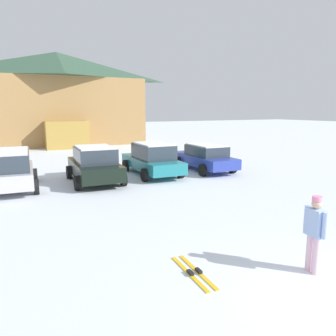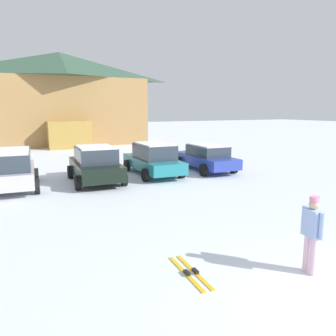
{
  "view_description": "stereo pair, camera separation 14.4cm",
  "coord_description": "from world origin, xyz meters",
  "px_view_note": "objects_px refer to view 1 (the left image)",
  "views": [
    {
      "loc": [
        -5.62,
        -2.75,
        3.42
      ],
      "look_at": [
        0.16,
        8.41,
        1.16
      ],
      "focal_mm": 35.0,
      "sensor_mm": 36.0,
      "label": 1
    },
    {
      "loc": [
        -5.5,
        -2.82,
        3.42
      ],
      "look_at": [
        0.16,
        8.41,
        1.16
      ],
      "focal_mm": 35.0,
      "sensor_mm": 36.0,
      "label": 2
    }
  ],
  "objects_px": {
    "parked_black_sedan": "(95,164)",
    "pair_of_skis": "(194,272)",
    "skier_adult_in_blue_parka": "(315,230)",
    "ski_lodge": "(59,98)",
    "parked_blue_hatchback": "(205,157)",
    "parked_silver_wagon": "(11,169)",
    "parked_teal_hatchback": "(152,159)"
  },
  "relations": [
    {
      "from": "ski_lodge",
      "to": "pair_of_skis",
      "type": "height_order",
      "value": "ski_lodge"
    },
    {
      "from": "parked_black_sedan",
      "to": "pair_of_skis",
      "type": "distance_m",
      "value": 9.65
    },
    {
      "from": "parked_black_sedan",
      "to": "parked_silver_wagon",
      "type": "bearing_deg",
      "value": 176.35
    },
    {
      "from": "ski_lodge",
      "to": "parked_black_sedan",
      "type": "relative_size",
      "value": 3.69
    },
    {
      "from": "skier_adult_in_blue_parka",
      "to": "pair_of_skis",
      "type": "distance_m",
      "value": 2.68
    },
    {
      "from": "parked_blue_hatchback",
      "to": "pair_of_skis",
      "type": "height_order",
      "value": "parked_blue_hatchback"
    },
    {
      "from": "parked_black_sedan",
      "to": "parked_blue_hatchback",
      "type": "distance_m",
      "value": 6.32
    },
    {
      "from": "parked_silver_wagon",
      "to": "parked_teal_hatchback",
      "type": "height_order",
      "value": "parked_silver_wagon"
    },
    {
      "from": "parked_blue_hatchback",
      "to": "skier_adult_in_blue_parka",
      "type": "bearing_deg",
      "value": -112.61
    },
    {
      "from": "ski_lodge",
      "to": "parked_blue_hatchback",
      "type": "bearing_deg",
      "value": -75.9
    },
    {
      "from": "parked_silver_wagon",
      "to": "parked_black_sedan",
      "type": "bearing_deg",
      "value": -3.65
    },
    {
      "from": "parked_silver_wagon",
      "to": "ski_lodge",
      "type": "bearing_deg",
      "value": 74.5
    },
    {
      "from": "parked_black_sedan",
      "to": "parked_teal_hatchback",
      "type": "relative_size",
      "value": 0.92
    },
    {
      "from": "parked_blue_hatchback",
      "to": "pair_of_skis",
      "type": "distance_m",
      "value": 11.94
    },
    {
      "from": "parked_black_sedan",
      "to": "parked_teal_hatchback",
      "type": "xyz_separation_m",
      "value": [
        3.17,
        0.4,
        -0.02
      ]
    },
    {
      "from": "ski_lodge",
      "to": "parked_black_sedan",
      "type": "bearing_deg",
      "value": -94.92
    },
    {
      "from": "parked_teal_hatchback",
      "to": "parked_blue_hatchback",
      "type": "bearing_deg",
      "value": -3.88
    },
    {
      "from": "parked_black_sedan",
      "to": "skier_adult_in_blue_parka",
      "type": "height_order",
      "value": "parked_black_sedan"
    },
    {
      "from": "ski_lodge",
      "to": "parked_teal_hatchback",
      "type": "distance_m",
      "value": 18.89
    },
    {
      "from": "parked_blue_hatchback",
      "to": "skier_adult_in_blue_parka",
      "type": "xyz_separation_m",
      "value": [
        -4.54,
        -10.9,
        0.18
      ]
    },
    {
      "from": "parked_silver_wagon",
      "to": "skier_adult_in_blue_parka",
      "type": "height_order",
      "value": "parked_silver_wagon"
    },
    {
      "from": "ski_lodge",
      "to": "parked_blue_hatchback",
      "type": "xyz_separation_m",
      "value": [
        4.69,
        -18.69,
        -3.7
      ]
    },
    {
      "from": "parked_silver_wagon",
      "to": "parked_black_sedan",
      "type": "height_order",
      "value": "parked_black_sedan"
    },
    {
      "from": "parked_silver_wagon",
      "to": "pair_of_skis",
      "type": "height_order",
      "value": "parked_silver_wagon"
    },
    {
      "from": "parked_silver_wagon",
      "to": "pair_of_skis",
      "type": "distance_m",
      "value": 10.33
    },
    {
      "from": "parked_black_sedan",
      "to": "skier_adult_in_blue_parka",
      "type": "bearing_deg",
      "value": -80.57
    },
    {
      "from": "ski_lodge",
      "to": "parked_blue_hatchback",
      "type": "distance_m",
      "value": 19.62
    },
    {
      "from": "parked_black_sedan",
      "to": "parked_teal_hatchback",
      "type": "bearing_deg",
      "value": 7.21
    },
    {
      "from": "parked_silver_wagon",
      "to": "parked_black_sedan",
      "type": "distance_m",
      "value": 3.55
    },
    {
      "from": "pair_of_skis",
      "to": "parked_blue_hatchback",
      "type": "bearing_deg",
      "value": 55.22
    },
    {
      "from": "ski_lodge",
      "to": "parked_teal_hatchback",
      "type": "height_order",
      "value": "ski_lodge"
    },
    {
      "from": "parked_silver_wagon",
      "to": "skier_adult_in_blue_parka",
      "type": "bearing_deg",
      "value": -64.04
    }
  ]
}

